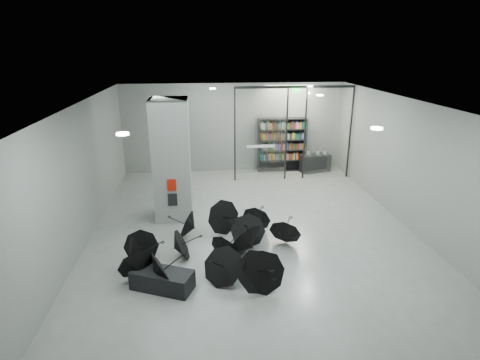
{
  "coord_description": "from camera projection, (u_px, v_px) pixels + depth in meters",
  "views": [
    {
      "loc": [
        -1.54,
        -10.39,
        5.54
      ],
      "look_at": [
        -0.3,
        1.5,
        1.4
      ],
      "focal_mm": 29.07,
      "sensor_mm": 36.0,
      "label": 1
    }
  ],
  "objects": [
    {
      "name": "bench",
      "position": [
        162.0,
        280.0,
        9.3
      ],
      "size": [
        1.59,
        1.16,
        0.47
      ],
      "primitive_type": "cube",
      "rotation": [
        0.0,
        0.0,
        -0.41
      ],
      "color": "black",
      "rests_on": "ground"
    },
    {
      "name": "column",
      "position": [
        172.0,
        160.0,
        12.71
      ],
      "size": [
        1.2,
        1.2,
        4.0
      ],
      "primitive_type": "cube",
      "color": "slate",
      "rests_on": "ground"
    },
    {
      "name": "exit_sign",
      "position": [
        297.0,
        91.0,
        15.7
      ],
      "size": [
        0.3,
        0.06,
        0.15
      ],
      "primitive_type": "cube",
      "color": "#0CE533",
      "rests_on": "room"
    },
    {
      "name": "umbrella_cluster",
      "position": [
        215.0,
        251.0,
        10.44
      ],
      "size": [
        5.32,
        4.48,
        1.31
      ],
      "color": "black",
      "rests_on": "ground"
    },
    {
      "name": "info_panel",
      "position": [
        173.0,
        200.0,
        12.5
      ],
      "size": [
        0.3,
        0.03,
        0.42
      ],
      "primitive_type": "cube",
      "color": "black",
      "rests_on": "column"
    },
    {
      "name": "bookshelf",
      "position": [
        282.0,
        145.0,
        17.89
      ],
      "size": [
        2.25,
        0.53,
        2.46
      ],
      "primitive_type": null,
      "rotation": [
        0.0,
        0.0,
        -0.04
      ],
      "color": "black",
      "rests_on": "ground"
    },
    {
      "name": "glass_partition",
      "position": [
        293.0,
        130.0,
        16.42
      ],
      "size": [
        5.06,
        0.08,
        4.0
      ],
      "color": "silver",
      "rests_on": "ground"
    },
    {
      "name": "room",
      "position": [
        256.0,
        148.0,
        10.8
      ],
      "size": [
        14.0,
        14.02,
        4.01
      ],
      "color": "slate",
      "rests_on": "ground"
    },
    {
      "name": "shop_counter",
      "position": [
        315.0,
        163.0,
        17.94
      ],
      "size": [
        1.45,
        0.83,
        0.82
      ],
      "primitive_type": "cube",
      "rotation": [
        0.0,
        0.0,
        0.22
      ],
      "color": "black",
      "rests_on": "ground"
    },
    {
      "name": "fire_cabinet",
      "position": [
        172.0,
        185.0,
        12.34
      ],
      "size": [
        0.28,
        0.04,
        0.38
      ],
      "primitive_type": "cube",
      "color": "#A50A07",
      "rests_on": "column"
    }
  ]
}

